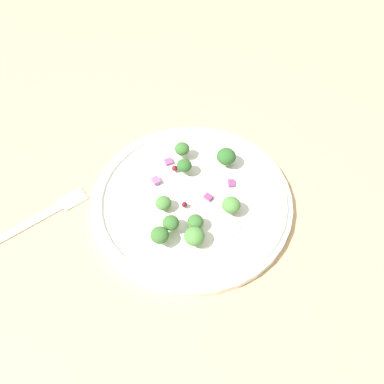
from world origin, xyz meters
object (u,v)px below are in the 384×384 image
Objects in this scene: broccoli_floret_2 at (194,236)px; broccoli_floret_1 at (171,223)px; plate at (192,200)px; fork at (32,221)px; broccoli_floret_0 at (226,157)px.

broccoli_floret_1 is at bearing 67.29° from broccoli_floret_2.
plate reaches higher than fork.
broccoli_floret_1 reaches higher than plate.
broccoli_floret_0 reaches higher than broccoli_floret_1.
broccoli_floret_2 is 0.18× the size of fork.
plate is at bearing -17.66° from broccoli_floret_1.
broccoli_floret_2 is at bearing -112.71° from broccoli_floret_1.
broccoli_floret_2 is 22.75cm from fork.
broccoli_floret_0 is 13.61cm from broccoli_floret_1.
fork is at bearing 90.15° from broccoli_floret_2.
plate is 6.24cm from broccoli_floret_1.
plate is 10.52× the size of broccoli_floret_2.
broccoli_floret_0 is 28.60cm from fork.
plate is at bearing 12.47° from broccoli_floret_2.
broccoli_floret_0 reaches higher than fork.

